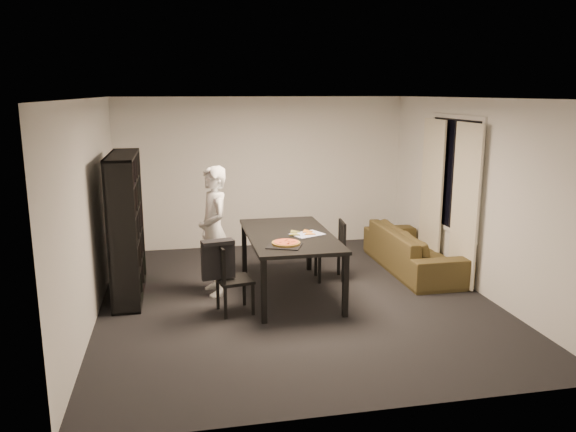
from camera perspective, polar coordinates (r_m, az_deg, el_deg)
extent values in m
cube|color=black|center=(7.51, 0.78, -8.38)|extent=(5.00, 5.50, 0.01)
cube|color=white|center=(7.01, 0.85, 11.88)|extent=(5.00, 5.50, 0.01)
cube|color=white|center=(9.82, -2.58, 4.43)|extent=(5.00, 0.01, 2.60)
cube|color=white|center=(4.58, 8.11, -5.11)|extent=(5.00, 0.01, 2.60)
cube|color=white|center=(7.07, -19.42, 0.56)|extent=(0.01, 5.50, 2.60)
cube|color=white|center=(8.05, 18.51, 2.01)|extent=(0.01, 5.50, 2.60)
cube|color=black|center=(8.53, 16.53, 4.06)|extent=(0.02, 1.40, 1.60)
cube|color=white|center=(8.52, 16.50, 4.06)|extent=(0.03, 1.52, 1.72)
cube|color=beige|center=(8.09, 17.54, 1.05)|extent=(0.03, 0.70, 2.25)
cube|color=beige|center=(9.00, 14.38, 2.35)|extent=(0.03, 0.70, 2.25)
cube|color=black|center=(7.68, -16.10, -0.98)|extent=(0.35, 1.50, 1.90)
cube|color=black|center=(7.47, 0.15, -1.99)|extent=(1.10, 1.99, 0.04)
cube|color=black|center=(6.63, -2.47, -7.66)|extent=(0.07, 0.07, 0.78)
cube|color=black|center=(6.84, 5.85, -7.07)|extent=(0.07, 0.07, 0.78)
cube|color=black|center=(8.40, -4.47, -3.31)|extent=(0.07, 0.07, 0.78)
cube|color=black|center=(8.57, 2.16, -2.96)|extent=(0.07, 0.07, 0.78)
cube|color=black|center=(6.97, -5.43, -6.49)|extent=(0.47, 0.47, 0.04)
cube|color=black|center=(6.85, -6.94, -4.79)|extent=(0.11, 0.40, 0.43)
cube|color=black|center=(6.79, -6.99, -3.20)|extent=(0.10, 0.38, 0.05)
cube|color=black|center=(6.93, -3.59, -8.46)|extent=(0.04, 0.04, 0.40)
cube|color=black|center=(7.24, -4.47, -7.54)|extent=(0.04, 0.04, 0.40)
cube|color=black|center=(6.84, -6.38, -8.82)|extent=(0.04, 0.04, 0.40)
cube|color=black|center=(7.15, -7.14, -7.86)|extent=(0.04, 0.04, 0.40)
cube|color=black|center=(8.16, 4.24, -3.66)|extent=(0.44, 0.44, 0.04)
cube|color=black|center=(8.13, 5.52, -2.03)|extent=(0.07, 0.40, 0.43)
cube|color=black|center=(8.08, 5.55, -0.69)|extent=(0.06, 0.38, 0.05)
cube|color=black|center=(8.35, 2.84, -4.79)|extent=(0.04, 0.04, 0.39)
cube|color=black|center=(8.03, 3.22, -5.51)|extent=(0.04, 0.04, 0.39)
cube|color=black|center=(8.41, 5.16, -4.70)|extent=(0.04, 0.04, 0.39)
cube|color=black|center=(8.09, 5.63, -5.41)|extent=(0.04, 0.04, 0.39)
cube|color=black|center=(6.84, -7.11, -4.62)|extent=(0.41, 0.15, 0.43)
cube|color=black|center=(6.77, -7.16, -2.67)|extent=(0.41, 0.24, 0.05)
imported|color=white|center=(7.53, -7.53, -1.52)|extent=(0.55, 0.71, 1.73)
cube|color=black|center=(6.86, -0.38, -3.06)|extent=(0.49, 0.45, 0.01)
cylinder|color=olive|center=(6.92, -0.20, -2.77)|extent=(0.35, 0.35, 0.02)
cylinder|color=#BF6831|center=(6.92, -0.20, -2.65)|extent=(0.31, 0.31, 0.01)
cube|color=white|center=(7.43, 1.98, -1.86)|extent=(0.49, 0.44, 0.01)
imported|color=#453E1B|center=(8.80, 12.62, -3.35)|extent=(0.85, 2.18, 0.64)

